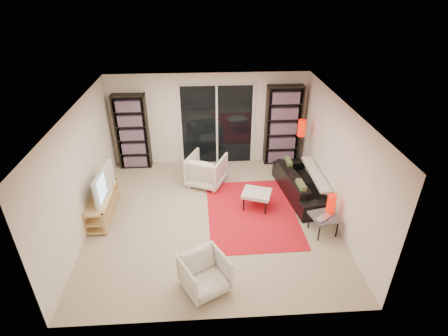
{
  "coord_description": "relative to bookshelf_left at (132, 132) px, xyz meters",
  "views": [
    {
      "loc": [
        -0.14,
        -5.93,
        4.53
      ],
      "look_at": [
        0.25,
        0.3,
        1.0
      ],
      "focal_mm": 28.0,
      "sensor_mm": 36.0,
      "label": 1
    }
  ],
  "objects": [
    {
      "name": "floor",
      "position": [
        1.95,
        -2.33,
        -0.98
      ],
      "size": [
        5.0,
        5.0,
        0.0
      ],
      "primitive_type": "plane",
      "color": "tan",
      "rests_on": "ground"
    },
    {
      "name": "wall_back",
      "position": [
        1.95,
        0.17,
        0.22
      ],
      "size": [
        5.0,
        0.02,
        2.4
      ],
      "primitive_type": "cube",
      "color": "white",
      "rests_on": "ground"
    },
    {
      "name": "wall_front",
      "position": [
        1.95,
        -4.83,
        0.22
      ],
      "size": [
        5.0,
        0.02,
        2.4
      ],
      "primitive_type": "cube",
      "color": "white",
      "rests_on": "ground"
    },
    {
      "name": "wall_left",
      "position": [
        -0.55,
        -2.33,
        0.22
      ],
      "size": [
        0.02,
        5.0,
        2.4
      ],
      "primitive_type": "cube",
      "color": "white",
      "rests_on": "ground"
    },
    {
      "name": "wall_right",
      "position": [
        4.45,
        -2.33,
        0.22
      ],
      "size": [
        0.02,
        5.0,
        2.4
      ],
      "primitive_type": "cube",
      "color": "white",
      "rests_on": "ground"
    },
    {
      "name": "ceiling",
      "position": [
        1.95,
        -2.33,
        1.42
      ],
      "size": [
        5.0,
        5.0,
        0.02
      ],
      "primitive_type": "cube",
      "color": "white",
      "rests_on": "wall_back"
    },
    {
      "name": "sliding_door",
      "position": [
        2.15,
        0.13,
        0.07
      ],
      "size": [
        1.92,
        0.08,
        2.16
      ],
      "color": "white",
      "rests_on": "ground"
    },
    {
      "name": "bookshelf_left",
      "position": [
        0.0,
        0.0,
        0.0
      ],
      "size": [
        0.8,
        0.3,
        1.95
      ],
      "color": "black",
      "rests_on": "ground"
    },
    {
      "name": "bookshelf_right",
      "position": [
        3.85,
        -0.0,
        0.07
      ],
      "size": [
        0.9,
        0.3,
        2.1
      ],
      "color": "black",
      "rests_on": "ground"
    },
    {
      "name": "tv_stand",
      "position": [
        -0.36,
        -2.15,
        -0.71
      ],
      "size": [
        0.44,
        1.37,
        0.5
      ],
      "color": "tan",
      "rests_on": "floor"
    },
    {
      "name": "tv",
      "position": [
        -0.34,
        -2.15,
        -0.18
      ],
      "size": [
        0.23,
        1.05,
        0.6
      ],
      "primitive_type": "imported",
      "rotation": [
        0.0,
        0.0,
        1.48
      ],
      "color": "black",
      "rests_on": "tv_stand"
    },
    {
      "name": "rug",
      "position": [
        2.78,
        -2.26,
        -0.97
      ],
      "size": [
        1.9,
        2.55,
        0.01
      ],
      "primitive_type": "cube",
      "rotation": [
        0.0,
        0.0,
        0.02
      ],
      "color": "red",
      "rests_on": "floor"
    },
    {
      "name": "sofa",
      "position": [
        4.02,
        -1.65,
        -0.68
      ],
      "size": [
        1.04,
        2.1,
        0.59
      ],
      "primitive_type": "imported",
      "rotation": [
        0.0,
        0.0,
        1.7
      ],
      "color": "black",
      "rests_on": "floor"
    },
    {
      "name": "armchair_back",
      "position": [
        1.84,
        -1.0,
        -0.6
      ],
      "size": [
        1.08,
        1.09,
        0.76
      ],
      "primitive_type": "imported",
      "rotation": [
        0.0,
        0.0,
        2.73
      ],
      "color": "silver",
      "rests_on": "floor"
    },
    {
      "name": "armchair_front",
      "position": [
        1.75,
        -4.23,
        -0.66
      ],
      "size": [
        0.92,
        0.93,
        0.63
      ],
      "primitive_type": "imported",
      "rotation": [
        0.0,
        0.0,
        0.5
      ],
      "color": "silver",
      "rests_on": "floor"
    },
    {
      "name": "ottoman",
      "position": [
        2.9,
        -2.06,
        -0.63
      ],
      "size": [
        0.72,
        0.65,
        0.4
      ],
      "color": "silver",
      "rests_on": "floor"
    },
    {
      "name": "side_table",
      "position": [
        4.09,
        -2.98,
        -0.62
      ],
      "size": [
        0.58,
        0.58,
        0.4
      ],
      "color": "#4A4A4F",
      "rests_on": "floor"
    },
    {
      "name": "laptop",
      "position": [
        4.06,
        -3.09,
        -0.56
      ],
      "size": [
        0.41,
        0.38,
        0.03
      ],
      "primitive_type": "imported",
      "rotation": [
        0.0,
        0.0,
        0.63
      ],
      "color": "silver",
      "rests_on": "side_table"
    },
    {
      "name": "table_lamp",
      "position": [
        4.24,
        -2.85,
        -0.38
      ],
      "size": [
        0.17,
        0.17,
        0.39
      ],
      "primitive_type": "cylinder",
      "color": "red",
      "rests_on": "side_table"
    },
    {
      "name": "floor_lamp",
      "position": [
        4.14,
        -0.69,
        0.15
      ],
      "size": [
        0.22,
        0.22,
        1.47
      ],
      "color": "black",
      "rests_on": "floor"
    }
  ]
}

